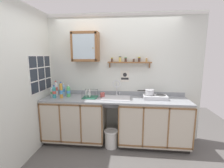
# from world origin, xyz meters

# --- Properties ---
(floor) EXTENTS (5.86, 5.86, 0.00)m
(floor) POSITION_xyz_m (0.00, 0.00, 0.00)
(floor) COLOR #565451
(floor) RESTS_ON ground
(back_wall) EXTENTS (3.46, 0.07, 2.61)m
(back_wall) POSITION_xyz_m (0.00, 0.71, 1.31)
(back_wall) COLOR silver
(back_wall) RESTS_ON ground
(side_wall_left) EXTENTS (0.05, 3.48, 2.61)m
(side_wall_left) POSITION_xyz_m (-1.46, -0.26, 1.30)
(side_wall_left) COLOR silver
(side_wall_left) RESTS_ON ground
(lower_cabinet_run) EXTENTS (1.22, 0.62, 0.91)m
(lower_cabinet_run) POSITION_xyz_m (-0.81, 0.38, 0.46)
(lower_cabinet_run) COLOR black
(lower_cabinet_run) RESTS_ON ground
(lower_cabinet_run_right) EXTENTS (1.34, 0.62, 0.91)m
(lower_cabinet_run_right) POSITION_xyz_m (0.75, 0.38, 0.46)
(lower_cabinet_run_right) COLOR black
(lower_cabinet_run_right) RESTS_ON ground
(countertop) EXTENTS (2.82, 0.64, 0.03)m
(countertop) POSITION_xyz_m (0.00, 0.37, 0.92)
(countertop) COLOR gray
(countertop) RESTS_ON lower_cabinet_run
(backsplash) EXTENTS (2.82, 0.02, 0.08)m
(backsplash) POSITION_xyz_m (0.00, 0.67, 0.98)
(backsplash) COLOR gray
(backsplash) RESTS_ON countertop
(sink) EXTENTS (0.56, 0.47, 0.48)m
(sink) POSITION_xyz_m (0.02, 0.41, 0.90)
(sink) COLOR silver
(sink) RESTS_ON countertop
(hot_plate_stove) EXTENTS (0.45, 0.27, 0.08)m
(hot_plate_stove) POSITION_xyz_m (0.78, 0.41, 0.97)
(hot_plate_stove) COLOR silver
(hot_plate_stove) RESTS_ON countertop
(saucepan) EXTENTS (0.32, 0.18, 0.10)m
(saucepan) POSITION_xyz_m (0.66, 0.43, 1.07)
(saucepan) COLOR silver
(saucepan) RESTS_ON hot_plate_stove
(bottle_water_blue_0) EXTENTS (0.07, 0.07, 0.27)m
(bottle_water_blue_0) POSITION_xyz_m (-1.08, 0.48, 1.06)
(bottle_water_blue_0) COLOR #8CB7E0
(bottle_water_blue_0) RESTS_ON countertop
(bottle_detergent_teal_1) EXTENTS (0.07, 0.07, 0.26)m
(bottle_detergent_teal_1) POSITION_xyz_m (-1.19, 0.28, 1.05)
(bottle_detergent_teal_1) COLOR teal
(bottle_detergent_teal_1) RESTS_ON countertop
(bottle_juice_amber_2) EXTENTS (0.06, 0.06, 0.32)m
(bottle_juice_amber_2) POSITION_xyz_m (-1.05, 0.29, 1.08)
(bottle_juice_amber_2) COLOR gold
(bottle_juice_amber_2) RESTS_ON countertop
(bottle_opaque_white_3) EXTENTS (0.07, 0.07, 0.31)m
(bottle_opaque_white_3) POSITION_xyz_m (-1.24, 0.47, 1.08)
(bottle_opaque_white_3) COLOR white
(bottle_opaque_white_3) RESTS_ON countertop
(bottle_soda_green_4) EXTENTS (0.08, 0.08, 0.25)m
(bottle_soda_green_4) POSITION_xyz_m (-0.95, 0.41, 1.05)
(bottle_soda_green_4) COLOR #4CB266
(bottle_soda_green_4) RESTS_ON countertop
(bottle_water_clear_5) EXTENTS (0.07, 0.07, 0.22)m
(bottle_water_clear_5) POSITION_xyz_m (-1.27, 0.35, 1.04)
(bottle_water_clear_5) COLOR silver
(bottle_water_clear_5) RESTS_ON countertop
(dish_rack) EXTENTS (0.28, 0.28, 0.17)m
(dish_rack) POSITION_xyz_m (-0.51, 0.39, 0.97)
(dish_rack) COLOR #26664C
(dish_rack) RESTS_ON countertop
(mug) EXTENTS (0.09, 0.13, 0.09)m
(mug) POSITION_xyz_m (-0.26, 0.45, 0.98)
(mug) COLOR #B24C47
(mug) RESTS_ON countertop
(wall_cabinet) EXTENTS (0.53, 0.30, 0.58)m
(wall_cabinet) POSITION_xyz_m (-0.61, 0.54, 1.93)
(wall_cabinet) COLOR brown
(spice_shelf) EXTENTS (0.87, 0.14, 0.23)m
(spice_shelf) POSITION_xyz_m (0.27, 0.61, 1.64)
(spice_shelf) COLOR brown
(warning_sign) EXTENTS (0.18, 0.01, 0.23)m
(warning_sign) POSITION_xyz_m (0.18, 0.68, 1.34)
(warning_sign) COLOR silver
(window) EXTENTS (0.03, 0.75, 0.71)m
(window) POSITION_xyz_m (-1.43, 0.25, 1.42)
(window) COLOR #262D38
(trash_bin) EXTENTS (0.27, 0.27, 0.34)m
(trash_bin) POSITION_xyz_m (-0.06, 0.20, 0.18)
(trash_bin) COLOR silver
(trash_bin) RESTS_ON ground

